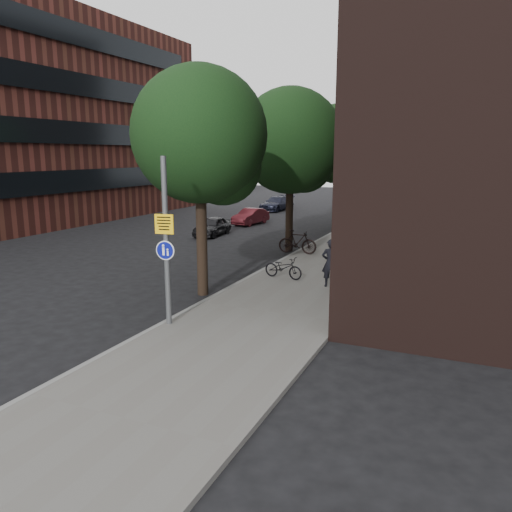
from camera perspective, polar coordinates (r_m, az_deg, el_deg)
The scene contains 15 objects.
ground at distance 12.25m, azimuth -5.98°, elevation -11.07°, with size 120.00×120.00×0.00m, color black.
sidewalk at distance 21.02m, azimuth 8.26°, elevation -1.27°, with size 4.50×60.00×0.12m, color #5C5955.
curb_edge at distance 21.71m, azimuth 2.53°, elevation -0.74°, with size 0.15×60.00×0.13m, color slate.
street_tree_near at distance 16.59m, azimuth -6.00°, elevation 12.94°, with size 4.40×4.40×7.50m.
street_tree_mid at distance 24.34m, azimuth 4.21°, elevation 12.55°, with size 5.00×5.00×7.80m.
street_tree_far at distance 32.95m, azimuth 9.62°, elevation 12.17°, with size 5.00×5.00×7.80m.
signpost at distance 13.51m, azimuth -10.22°, elevation 1.64°, with size 0.52×0.15×4.54m.
pedestrian at distance 17.59m, azimuth 8.51°, elevation -0.79°, with size 0.62×0.41×1.69m, color black.
parked_bike_facade_near at distance 20.74m, azimuth 13.12°, elevation -0.09°, with size 0.65×1.85×0.97m, color black.
parked_bike_facade_far at distance 21.06m, azimuth 13.30°, elevation 0.06°, with size 0.45×1.60×0.96m, color black.
parked_bike_curb_near at distance 18.67m, azimuth 3.14°, elevation -1.32°, with size 0.55×1.56×0.82m, color black.
parked_bike_curb_far at distance 23.33m, azimuth 4.75°, elevation 1.62°, with size 0.52×1.83×1.10m, color black.
parked_car_near at distance 29.28m, azimuth -5.02°, elevation 3.42°, with size 1.30×3.23×1.10m, color black.
parked_car_mid at distance 33.77m, azimuth -0.63°, elevation 4.53°, with size 1.14×3.26×1.07m, color #53171E.
parked_car_far at distance 42.16m, azimuth 2.40°, elevation 6.02°, with size 1.66×4.09×1.19m, color black.
Camera 1 is at (5.68, -9.77, 4.71)m, focal length 35.00 mm.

